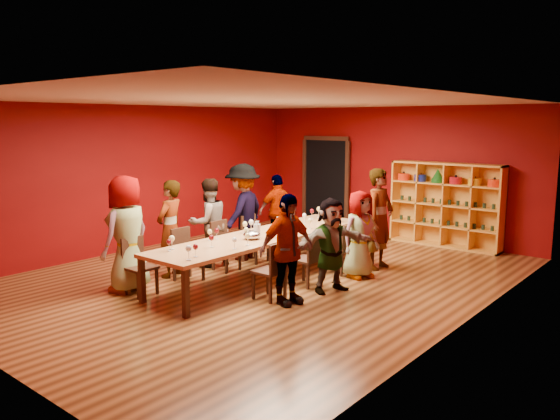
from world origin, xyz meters
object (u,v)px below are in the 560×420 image
object	(u,v)px
person_left_2	(209,223)
person_right_2	(331,245)
person_left_4	(278,211)
chair_person_right_1	(273,268)
person_right_4	(380,219)
person_right_3	(360,234)
chair_person_left_0	(137,263)
person_right_1	(287,249)
chair_person_left_4	(292,226)
person_left_3	(243,212)
chair_person_right_4	(364,239)
shelving_unit	(446,201)
chair_person_left_3	(252,236)
chair_person_right_3	(343,246)
spittoon_bowl	(252,235)
person_left_1	(170,229)
person_left_0	(127,234)
tasting_table	(264,238)
wine_bottle	(328,216)
chair_person_left_2	(223,243)
chair_person_right_2	(310,256)
chair_person_left_1	(185,251)

from	to	relation	value
person_left_2	person_right_2	xyz separation A→B (m)	(2.61, 0.18, -0.07)
person_left_4	chair_person_right_1	xyz separation A→B (m)	(2.21, -2.75, -0.28)
person_right_4	person_right_3	bearing A→B (deg)	-177.79
chair_person_left_0	person_right_1	distance (m)	2.39
chair_person_left_4	person_right_3	distance (m)	2.34
person_left_3	chair_person_right_1	distance (m)	2.60
chair_person_right_1	chair_person_right_4	world-z (taller)	same
shelving_unit	chair_person_left_3	bearing A→B (deg)	-122.46
chair_person_right_3	chair_person_left_0	bearing A→B (deg)	-121.21
chair_person_right_3	spittoon_bowl	world-z (taller)	spittoon_bowl
chair_person_left_3	chair_person_right_1	distance (m)	2.37
person_left_2	chair_person_right_1	size ratio (longest dim) A/B	1.84
person_right_1	person_right_2	world-z (taller)	person_right_1
chair_person_right_3	spittoon_bowl	distance (m)	1.70
shelving_unit	person_left_1	distance (m)	5.94
person_left_2	chair_person_left_4	bearing A→B (deg)	-177.87
chair_person_right_3	person_right_4	bearing A→B (deg)	67.14
shelving_unit	person_right_1	distance (m)	5.15
chair_person_left_3	person_left_4	bearing A→B (deg)	107.65
person_left_2	shelving_unit	bearing A→B (deg)	161.41
person_left_0	chair_person_right_1	xyz separation A→B (m)	(2.06, 1.12, -0.43)
chair_person_left_3	spittoon_bowl	world-z (taller)	spittoon_bowl
person_left_0	person_right_2	size ratio (longest dim) A/B	1.23
tasting_table	chair_person_right_3	size ratio (longest dim) A/B	5.06
person_left_1	wine_bottle	distance (m)	3.03
chair_person_left_2	person_right_4	bearing A→B (deg)	41.49
tasting_table	person_left_4	distance (m)	2.32
shelving_unit	person_left_4	distance (m)	3.61
person_left_1	chair_person_right_3	distance (m)	3.02
chair_person_left_0	chair_person_right_2	size ratio (longest dim) A/B	1.00
shelving_unit	chair_person_left_1	distance (m)	5.80
tasting_table	chair_person_left_0	distance (m)	2.16
person_left_3	spittoon_bowl	world-z (taller)	person_left_3
chair_person_left_1	chair_person_right_2	world-z (taller)	same
chair_person_left_4	chair_person_right_3	distance (m)	2.01
shelving_unit	person_left_1	bearing A→B (deg)	-116.87
chair_person_left_2	person_right_3	world-z (taller)	person_right_3
person_left_3	chair_person_right_3	world-z (taller)	person_left_3
person_left_1	person_right_3	world-z (taller)	person_left_1
person_left_1	person_left_2	world-z (taller)	person_left_1
chair_person_left_0	chair_person_left_3	world-z (taller)	same
chair_person_right_1	spittoon_bowl	world-z (taller)	spittoon_bowl
chair_person_right_1	wine_bottle	xyz separation A→B (m)	(-0.76, 2.51, 0.38)
chair_person_left_1	chair_person_left_2	xyz separation A→B (m)	(0.00, 0.89, 0.00)
chair_person_left_2	person_left_0	bearing A→B (deg)	-97.44
shelving_unit	chair_person_right_2	distance (m)	4.28
person_left_0	person_right_2	bearing A→B (deg)	116.49
person_left_1	chair_person_right_4	bearing A→B (deg)	123.74
person_left_2	spittoon_bowl	size ratio (longest dim) A/B	5.66
chair_person_left_0	person_left_3	size ratio (longest dim) A/B	0.48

